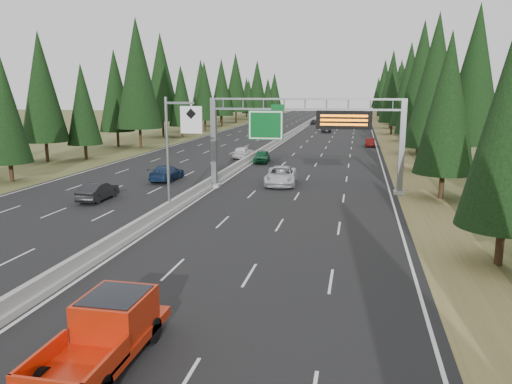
# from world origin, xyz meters

# --- Properties ---
(road) EXTENTS (32.00, 260.00, 0.08)m
(road) POSITION_xyz_m (0.00, 80.00, 0.04)
(road) COLOR black
(road) RESTS_ON ground
(shoulder_right) EXTENTS (3.60, 260.00, 0.06)m
(shoulder_right) POSITION_xyz_m (17.80, 80.00, 0.03)
(shoulder_right) COLOR olive
(shoulder_right) RESTS_ON ground
(shoulder_left) EXTENTS (3.60, 260.00, 0.06)m
(shoulder_left) POSITION_xyz_m (-17.80, 80.00, 0.03)
(shoulder_left) COLOR #474F25
(shoulder_left) RESTS_ON ground
(median_barrier) EXTENTS (0.70, 260.00, 0.85)m
(median_barrier) POSITION_xyz_m (0.00, 80.00, 0.41)
(median_barrier) COLOR gray
(median_barrier) RESTS_ON road
(sign_gantry) EXTENTS (16.75, 0.98, 7.80)m
(sign_gantry) POSITION_xyz_m (8.92, 34.88, 5.27)
(sign_gantry) COLOR slate
(sign_gantry) RESTS_ON road
(hov_sign_pole) EXTENTS (2.80, 0.50, 8.00)m
(hov_sign_pole) POSITION_xyz_m (0.58, 24.97, 4.72)
(hov_sign_pole) COLOR slate
(hov_sign_pole) RESTS_ON road
(tree_row_right) EXTENTS (11.49, 243.14, 18.38)m
(tree_row_right) POSITION_xyz_m (21.99, 76.44, 9.17)
(tree_row_right) COLOR black
(tree_row_right) RESTS_ON ground
(tree_row_left) EXTENTS (12.04, 241.84, 18.89)m
(tree_row_left) POSITION_xyz_m (-21.81, 69.64, 9.10)
(tree_row_left) COLOR black
(tree_row_left) RESTS_ON ground
(silver_minivan) EXTENTS (3.17, 6.07, 1.63)m
(silver_minivan) POSITION_xyz_m (5.94, 37.33, 0.90)
(silver_minivan) COLOR silver
(silver_minivan) RESTS_ON road
(red_pickup) EXTENTS (2.13, 5.97, 1.95)m
(red_pickup) POSITION_xyz_m (5.22, 6.48, 1.16)
(red_pickup) COLOR black
(red_pickup) RESTS_ON road
(car_ahead_green) EXTENTS (1.97, 4.34, 1.44)m
(car_ahead_green) POSITION_xyz_m (1.50, 51.16, 0.80)
(car_ahead_green) COLOR #166337
(car_ahead_green) RESTS_ON road
(car_ahead_dkred) EXTENTS (1.39, 3.87, 1.27)m
(car_ahead_dkred) POSITION_xyz_m (14.50, 71.31, 0.71)
(car_ahead_dkred) COLOR #4C0C0A
(car_ahead_dkred) RESTS_ON road
(car_ahead_dkgrey) EXTENTS (2.31, 5.16, 1.47)m
(car_ahead_dkgrey) POSITION_xyz_m (6.20, 96.94, 0.81)
(car_ahead_dkgrey) COLOR black
(car_ahead_dkgrey) RESTS_ON road
(car_ahead_white) EXTENTS (2.43, 5.05, 1.39)m
(car_ahead_white) POSITION_xyz_m (8.73, 126.63, 0.77)
(car_ahead_white) COLOR silver
(car_ahead_white) RESTS_ON road
(car_ahead_far) EXTENTS (1.62, 3.88, 1.31)m
(car_ahead_far) POSITION_xyz_m (1.50, 121.10, 0.74)
(car_ahead_far) COLOR black
(car_ahead_far) RESTS_ON road
(car_onc_near) EXTENTS (1.57, 4.36, 1.43)m
(car_onc_near) POSITION_xyz_m (-7.02, 27.91, 0.79)
(car_onc_near) COLOR black
(car_onc_near) RESTS_ON road
(car_onc_blue) EXTENTS (2.08, 5.09, 1.48)m
(car_onc_blue) POSITION_xyz_m (-5.08, 37.32, 0.82)
(car_onc_blue) COLOR navy
(car_onc_blue) RESTS_ON road
(car_onc_white) EXTENTS (2.22, 4.67, 1.54)m
(car_onc_white) POSITION_xyz_m (-1.50, 54.35, 0.85)
(car_onc_white) COLOR white
(car_onc_white) RESTS_ON road
(car_onc_far) EXTENTS (2.58, 5.19, 1.41)m
(car_onc_far) POSITION_xyz_m (-9.97, 110.65, 0.79)
(car_onc_far) COLOR black
(car_onc_far) RESTS_ON road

